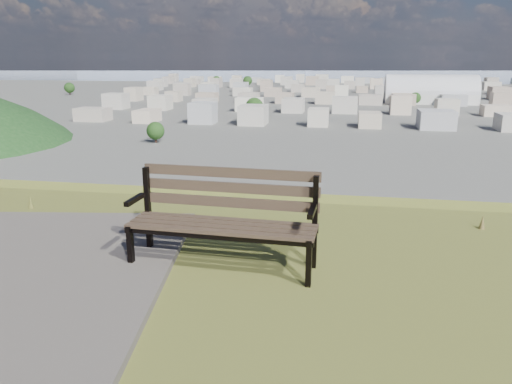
# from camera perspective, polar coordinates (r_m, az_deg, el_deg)

# --- Properties ---
(park_bench) EXTENTS (1.97, 0.71, 1.01)m
(park_bench) POSITION_cam_1_polar(r_m,az_deg,el_deg) (5.21, -3.59, -2.46)
(park_bench) COLOR #403425
(park_bench) RESTS_ON hilltop_mesa
(gravel_patch) EXTENTS (3.49, 4.54, 0.08)m
(gravel_patch) POSITION_cam_1_polar(r_m,az_deg,el_deg) (5.48, -25.79, -9.14)
(gravel_patch) COLOR #58534D
(gravel_patch) RESTS_ON hilltop_mesa
(grass_tufts) EXTENTS (12.49, 6.88, 0.28)m
(grass_tufts) POSITION_cam_1_polar(r_m,az_deg,el_deg) (3.78, -9.01, -17.58)
(grass_tufts) COLOR brown
(grass_tufts) RESTS_ON hilltop_mesa
(arena) EXTENTS (52.91, 22.67, 22.27)m
(arena) POSITION_cam_1_polar(r_m,az_deg,el_deg) (322.72, 19.24, 10.49)
(arena) COLOR silver
(arena) RESTS_ON ground
(city_blocks) EXTENTS (395.00, 361.00, 7.00)m
(city_blocks) POSITION_cam_1_polar(r_m,az_deg,el_deg) (398.47, 10.22, 11.57)
(city_blocks) COLOR beige
(city_blocks) RESTS_ON ground
(city_trees) EXTENTS (406.52, 387.20, 9.98)m
(city_trees) POSITION_cam_1_polar(r_m,az_deg,el_deg) (324.22, 5.42, 11.20)
(city_trees) COLOR #34221A
(city_trees) RESTS_ON ground
(bay_water) EXTENTS (2400.00, 700.00, 0.12)m
(bay_water) POSITION_cam_1_polar(r_m,az_deg,el_deg) (903.73, 10.35, 13.25)
(bay_water) COLOR #8496A8
(bay_water) RESTS_ON ground
(far_hills) EXTENTS (2050.00, 340.00, 60.00)m
(far_hills) POSITION_cam_1_polar(r_m,az_deg,el_deg) (1407.59, 7.88, 15.00)
(far_hills) COLOR #8C95AE
(far_hills) RESTS_ON ground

